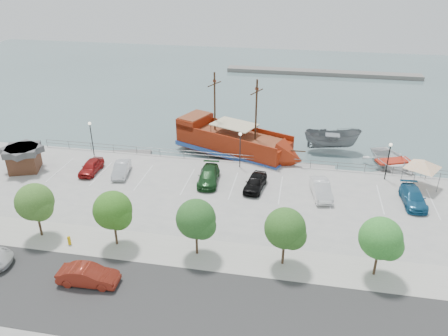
# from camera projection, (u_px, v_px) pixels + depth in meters

# --- Properties ---
(ground) EXTENTS (160.00, 160.00, 0.00)m
(ground) POSITION_uv_depth(u_px,v_px,m) (230.00, 203.00, 45.01)
(ground) COLOR #4C6467
(street) EXTENTS (100.00, 8.00, 0.04)m
(street) POSITION_uv_depth(u_px,v_px,m) (190.00, 307.00, 30.49)
(street) COLOR #2F2F2F
(street) RESTS_ON land_slab
(sidewalk) EXTENTS (100.00, 4.00, 0.05)m
(sidewalk) POSITION_uv_depth(u_px,v_px,m) (209.00, 255.00, 35.76)
(sidewalk) COLOR #A5A197
(sidewalk) RESTS_ON land_slab
(seawall_railing) EXTENTS (50.00, 0.06, 1.00)m
(seawall_railing) POSITION_uv_depth(u_px,v_px,m) (241.00, 158.00, 51.19)
(seawall_railing) COLOR slate
(seawall_railing) RESTS_ON land_slab
(far_shore) EXTENTS (40.00, 3.00, 0.80)m
(far_shore) POSITION_uv_depth(u_px,v_px,m) (322.00, 73.00, 91.54)
(far_shore) COLOR slate
(far_shore) RESTS_ON ground
(pirate_ship) EXTENTS (17.27, 10.77, 10.79)m
(pirate_ship) POSITION_uv_depth(u_px,v_px,m) (241.00, 145.00, 54.04)
(pirate_ship) COLOR maroon
(pirate_ship) RESTS_ON ground
(patrol_boat) EXTENTS (7.36, 3.34, 2.76)m
(patrol_boat) POSITION_uv_depth(u_px,v_px,m) (332.00, 141.00, 56.18)
(patrol_boat) COLOR slate
(patrol_boat) RESTS_ON ground
(speedboat) EXTENTS (7.70, 8.90, 1.55)m
(speedboat) POSITION_uv_depth(u_px,v_px,m) (393.00, 164.00, 51.63)
(speedboat) COLOR silver
(speedboat) RESTS_ON ground
(dock_west) EXTENTS (6.48, 3.16, 0.36)m
(dock_west) POSITION_uv_depth(u_px,v_px,m) (126.00, 154.00, 55.51)
(dock_west) COLOR slate
(dock_west) RESTS_ON ground
(dock_mid) EXTENTS (7.97, 2.85, 0.45)m
(dock_mid) POSITION_uv_depth(u_px,v_px,m) (301.00, 168.00, 51.85)
(dock_mid) COLOR gray
(dock_mid) RESTS_ON ground
(dock_east) EXTENTS (6.36, 4.18, 0.35)m
(dock_east) POSITION_uv_depth(u_px,v_px,m) (387.00, 175.00, 50.25)
(dock_east) COLOR gray
(dock_east) RESTS_ON ground
(shed) EXTENTS (4.38, 4.38, 2.81)m
(shed) POSITION_uv_depth(u_px,v_px,m) (24.00, 158.00, 49.03)
(shed) COLOR #502D1D
(shed) RESTS_ON land_slab
(canopy_tent) EXTENTS (5.12, 5.12, 3.56)m
(canopy_tent) POSITION_uv_depth(u_px,v_px,m) (424.00, 160.00, 44.85)
(canopy_tent) COLOR slate
(canopy_tent) RESTS_ON land_slab
(street_sedan) EXTENTS (4.63, 1.78, 1.50)m
(street_sedan) POSITION_uv_depth(u_px,v_px,m) (88.00, 275.00, 32.38)
(street_sedan) COLOR maroon
(street_sedan) RESTS_ON street
(fire_hydrant) EXTENTS (0.29, 0.29, 0.84)m
(fire_hydrant) POSITION_uv_depth(u_px,v_px,m) (69.00, 240.00, 36.84)
(fire_hydrant) COLOR #D29E05
(fire_hydrant) RESTS_ON sidewalk
(lamp_post_left) EXTENTS (0.36, 0.36, 4.28)m
(lamp_post_left) POSITION_uv_depth(u_px,v_px,m) (91.00, 133.00, 51.95)
(lamp_post_left) COLOR black
(lamp_post_left) RESTS_ON land_slab
(lamp_post_mid) EXTENTS (0.36, 0.36, 4.28)m
(lamp_post_mid) POSITION_uv_depth(u_px,v_px,m) (240.00, 144.00, 48.97)
(lamp_post_mid) COLOR black
(lamp_post_mid) RESTS_ON land_slab
(lamp_post_right) EXTENTS (0.36, 0.36, 4.28)m
(lamp_post_right) POSITION_uv_depth(u_px,v_px,m) (389.00, 155.00, 46.32)
(lamp_post_right) COLOR black
(lamp_post_right) RESTS_ON land_slab
(tree_b) EXTENTS (3.30, 3.20, 5.00)m
(tree_b) POSITION_uv_depth(u_px,v_px,m) (36.00, 204.00, 36.69)
(tree_b) COLOR #473321
(tree_b) RESTS_ON sidewalk
(tree_c) EXTENTS (3.30, 3.20, 5.00)m
(tree_c) POSITION_uv_depth(u_px,v_px,m) (114.00, 212.00, 35.54)
(tree_c) COLOR #473321
(tree_c) RESTS_ON sidewalk
(tree_d) EXTENTS (3.30, 3.20, 5.00)m
(tree_d) POSITION_uv_depth(u_px,v_px,m) (198.00, 221.00, 34.38)
(tree_d) COLOR #473321
(tree_d) RESTS_ON sidewalk
(tree_e) EXTENTS (3.30, 3.20, 5.00)m
(tree_e) POSITION_uv_depth(u_px,v_px,m) (287.00, 230.00, 33.22)
(tree_e) COLOR #473321
(tree_e) RESTS_ON sidewalk
(tree_f) EXTENTS (3.30, 3.20, 5.00)m
(tree_f) POSITION_uv_depth(u_px,v_px,m) (383.00, 240.00, 32.06)
(tree_f) COLOR #473321
(tree_f) RESTS_ON sidewalk
(parked_car_a) EXTENTS (1.74, 4.17, 1.41)m
(parked_car_a) POSITION_uv_depth(u_px,v_px,m) (91.00, 167.00, 48.82)
(parked_car_a) COLOR maroon
(parked_car_a) RESTS_ON land_slab
(parked_car_b) EXTENTS (2.18, 4.35, 1.37)m
(parked_car_b) POSITION_uv_depth(u_px,v_px,m) (121.00, 169.00, 48.31)
(parked_car_b) COLOR silver
(parked_car_b) RESTS_ON land_slab
(parked_car_d) EXTENTS (2.50, 5.25, 1.48)m
(parked_car_d) POSITION_uv_depth(u_px,v_px,m) (209.00, 176.00, 46.71)
(parked_car_d) COLOR #163E1A
(parked_car_d) RESTS_ON land_slab
(parked_car_e) EXTENTS (2.39, 4.65, 1.51)m
(parked_car_e) POSITION_uv_depth(u_px,v_px,m) (255.00, 182.00, 45.39)
(parked_car_e) COLOR black
(parked_car_e) RESTS_ON land_slab
(parked_car_f) EXTENTS (2.46, 4.91, 1.55)m
(parked_car_f) POSITION_uv_depth(u_px,v_px,m) (321.00, 189.00, 44.07)
(parked_car_f) COLOR white
(parked_car_f) RESTS_ON land_slab
(parked_car_h) EXTENTS (2.23, 5.01, 1.43)m
(parked_car_h) POSITION_uv_depth(u_px,v_px,m) (413.00, 197.00, 42.72)
(parked_car_h) COLOR #1A557D
(parked_car_h) RESTS_ON land_slab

